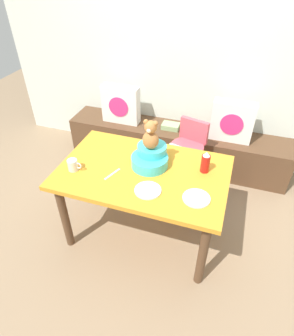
# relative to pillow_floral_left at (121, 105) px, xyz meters

# --- Properties ---
(ground_plane) EXTENTS (8.00, 8.00, 0.00)m
(ground_plane) POSITION_rel_pillow_floral_left_xyz_m (0.68, -1.16, -0.68)
(ground_plane) COLOR #8C7256
(back_wall) EXTENTS (4.40, 0.10, 2.60)m
(back_wall) POSITION_rel_pillow_floral_left_xyz_m (0.68, 0.29, 0.62)
(back_wall) COLOR silver
(back_wall) RESTS_ON ground_plane
(window_bench) EXTENTS (2.60, 0.44, 0.46)m
(window_bench) POSITION_rel_pillow_floral_left_xyz_m (0.68, 0.02, -0.45)
(window_bench) COLOR brown
(window_bench) RESTS_ON ground_plane
(pillow_floral_left) EXTENTS (0.44, 0.15, 0.44)m
(pillow_floral_left) POSITION_rel_pillow_floral_left_xyz_m (0.00, 0.00, 0.00)
(pillow_floral_left) COLOR white
(pillow_floral_left) RESTS_ON window_bench
(pillow_floral_right) EXTENTS (0.44, 0.15, 0.44)m
(pillow_floral_right) POSITION_rel_pillow_floral_left_xyz_m (1.28, 0.00, 0.00)
(pillow_floral_right) COLOR white
(pillow_floral_right) RESTS_ON window_bench
(book_stack) EXTENTS (0.20, 0.14, 0.06)m
(book_stack) POSITION_rel_pillow_floral_left_xyz_m (0.61, 0.02, -0.19)
(book_stack) COLOR #8EB179
(book_stack) RESTS_ON window_bench
(dining_table) EXTENTS (1.36, 0.87, 0.74)m
(dining_table) POSITION_rel_pillow_floral_left_xyz_m (0.68, -1.16, -0.04)
(dining_table) COLOR orange
(dining_table) RESTS_ON ground_plane
(highchair) EXTENTS (0.40, 0.50, 0.79)m
(highchair) POSITION_rel_pillow_floral_left_xyz_m (0.90, -0.42, -0.16)
(highchair) COLOR #D84C59
(highchair) RESTS_ON ground_plane
(infant_seat_teal) EXTENTS (0.30, 0.33, 0.16)m
(infant_seat_teal) POSITION_rel_pillow_floral_left_xyz_m (0.71, -1.07, 0.13)
(infant_seat_teal) COLOR #3BC0C7
(infant_seat_teal) RESTS_ON dining_table
(teddy_bear) EXTENTS (0.13, 0.12, 0.25)m
(teddy_bear) POSITION_rel_pillow_floral_left_xyz_m (0.71, -1.07, 0.34)
(teddy_bear) COLOR #AF703A
(teddy_bear) RESTS_ON infant_seat_teal
(ketchup_bottle) EXTENTS (0.07, 0.07, 0.18)m
(ketchup_bottle) POSITION_rel_pillow_floral_left_xyz_m (1.15, -1.02, 0.15)
(ketchup_bottle) COLOR red
(ketchup_bottle) RESTS_ON dining_table
(coffee_mug) EXTENTS (0.12, 0.08, 0.09)m
(coffee_mug) POSITION_rel_pillow_floral_left_xyz_m (0.15, -1.33, 0.11)
(coffee_mug) COLOR silver
(coffee_mug) RESTS_ON dining_table
(dinner_plate_near) EXTENTS (0.20, 0.20, 0.01)m
(dinner_plate_near) POSITION_rel_pillow_floral_left_xyz_m (0.80, -1.38, 0.07)
(dinner_plate_near) COLOR white
(dinner_plate_near) RESTS_ON dining_table
(dinner_plate_far) EXTENTS (0.20, 0.20, 0.01)m
(dinner_plate_far) POSITION_rel_pillow_floral_left_xyz_m (1.15, -1.35, 0.07)
(dinner_plate_far) COLOR white
(dinner_plate_far) RESTS_ON dining_table
(table_fork) EXTENTS (0.07, 0.17, 0.01)m
(table_fork) POSITION_rel_pillow_floral_left_xyz_m (0.47, -1.29, 0.06)
(table_fork) COLOR silver
(table_fork) RESTS_ON dining_table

